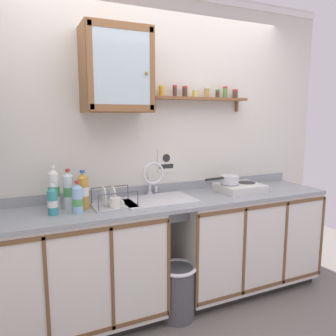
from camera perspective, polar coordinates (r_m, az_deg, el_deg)
name	(u,v)px	position (r m, az deg, el deg)	size (l,w,h in m)	color
floor	(194,333)	(2.80, 4.53, -26.49)	(5.93, 5.93, 0.00)	slate
back_wall	(156,146)	(2.94, -2.01, 3.75)	(3.53, 0.07, 2.69)	silver
lower_cabinet_run	(74,273)	(2.69, -15.86, -17.02)	(1.32, 0.57, 0.91)	black
lower_cabinet_run_right	(245,241)	(3.27, 13.08, -12.09)	(1.38, 0.57, 0.91)	black
countertop	(171,201)	(2.74, 0.52, -5.79)	(2.89, 0.60, 0.03)	gray
backsplash	(158,188)	(2.97, -1.71, -3.54)	(2.89, 0.02, 0.08)	gray
sink	(157,204)	(2.74, -1.88, -6.15)	(0.58, 0.44, 0.45)	silver
hot_plate_stove	(240,188)	(3.09, 12.28, -3.33)	(0.39, 0.33, 0.07)	silver
saucepan	(229,179)	(3.03, 10.53, -1.93)	(0.36, 0.17, 0.08)	silver
bottle_water_clear_0	(69,190)	(2.55, -16.78, -3.74)	(0.08, 0.08, 0.30)	silver
bottle_water_blue_1	(78,199)	(2.43, -15.33, -5.16)	(0.08, 0.08, 0.23)	#8CB7E0
bottle_detergent_teal_2	(53,201)	(2.44, -19.28, -5.42)	(0.07, 0.07, 0.22)	teal
bottle_juice_amber_3	(83,191)	(2.53, -14.44, -3.84)	(0.08, 0.08, 0.29)	gold
bottle_opaque_white_4	(54,189)	(2.58, -19.11, -3.50)	(0.08, 0.08, 0.32)	white
dish_rack	(113,203)	(2.56, -9.47, -5.92)	(0.32, 0.26, 0.16)	#B2B2B7
mug	(116,203)	(2.49, -9.01, -6.05)	(0.10, 0.10, 0.09)	white
wall_cabinet	(116,70)	(2.64, -8.91, 16.33)	(0.51, 0.35, 0.64)	brown
spice_shelf	(201,97)	(3.03, 5.66, 12.10)	(0.92, 0.14, 0.23)	brown
warning_sign	(166,161)	(2.96, -0.33, 1.20)	(0.16, 0.01, 0.21)	silver
trash_bin	(177,291)	(2.83, 1.65, -20.43)	(0.31, 0.31, 0.44)	#4C4C51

